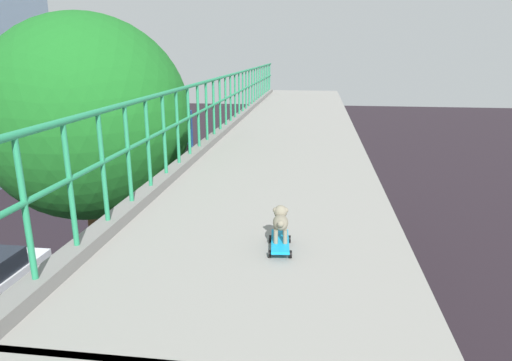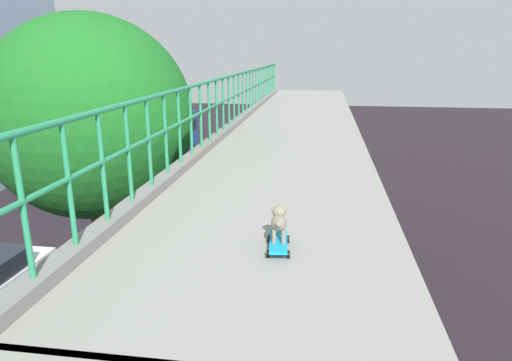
{
  "view_description": "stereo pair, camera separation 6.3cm",
  "coord_description": "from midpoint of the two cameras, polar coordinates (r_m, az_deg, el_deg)",
  "views": [
    {
      "loc": [
        1.65,
        -2.9,
        7.21
      ],
      "look_at": [
        1.05,
        1.69,
        5.87
      ],
      "focal_mm": 31.71,
      "sensor_mm": 36.0,
      "label": 1
    },
    {
      "loc": [
        1.72,
        -2.89,
        7.21
      ],
      "look_at": [
        1.05,
        1.69,
        5.87
      ],
      "focal_mm": 31.71,
      "sensor_mm": 36.0,
      "label": 2
    }
  ],
  "objects": [
    {
      "name": "car_silver_fifth",
      "position": [
        16.51,
        -14.06,
        -7.79
      ],
      "size": [
        1.93,
        4.59,
        1.45
      ],
      "color": "#B9BAC0",
      "rests_on": "ground"
    },
    {
      "name": "small_dog",
      "position": [
        3.88,
        3.38,
        -5.03
      ],
      "size": [
        0.15,
        0.33,
        0.27
      ],
      "color": "gray",
      "rests_on": "toy_skateboard"
    },
    {
      "name": "city_bus",
      "position": [
        28.27,
        -12.63,
        4.61
      ],
      "size": [
        2.58,
        11.19,
        3.12
      ],
      "color": "#1B4392",
      "rests_on": "ground"
    },
    {
      "name": "green_railing",
      "position": [
        3.75,
        -23.69,
        -7.01
      ],
      "size": [
        0.2,
        32.07,
        1.16
      ],
      "color": "slate",
      "rests_on": "overpass_deck"
    },
    {
      "name": "toy_skateboard",
      "position": [
        3.91,
        3.31,
        -7.8
      ],
      "size": [
        0.23,
        0.49,
        0.09
      ],
      "color": "#1396D0",
      "rests_on": "overpass_deck"
    },
    {
      "name": "roadside_tree_mid",
      "position": [
        8.89,
        -19.89,
        7.15
      ],
      "size": [
        3.74,
        3.74,
        7.88
      ],
      "color": "brown",
      "rests_on": "ground"
    },
    {
      "name": "overpass_deck",
      "position": [
        3.51,
        -2.56,
        -16.55
      ],
      "size": [
        2.82,
        33.76,
        0.49
      ],
      "color": "gray",
      "rests_on": "bridge_pier"
    }
  ]
}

